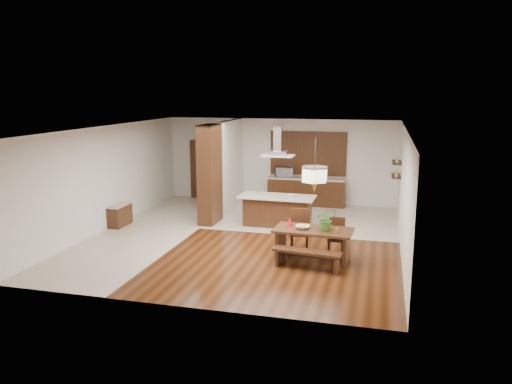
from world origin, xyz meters
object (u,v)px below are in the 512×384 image
(dining_chair_left, at_px, (300,231))
(kitchen_island, at_px, (277,210))
(hallway_console, at_px, (120,215))
(pendant_lantern, at_px, (315,164))
(microwave, at_px, (284,172))
(foliage_plant, at_px, (326,219))
(dining_bench, at_px, (307,260))
(fruit_bowl, at_px, (303,227))
(island_cup, at_px, (291,196))
(dining_table, at_px, (313,237))
(range_hood, at_px, (278,141))
(dining_chair_right, at_px, (336,237))

(dining_chair_left, relative_size, kitchen_island, 0.47)
(hallway_console, distance_m, dining_chair_left, 5.50)
(pendant_lantern, height_order, microwave, pendant_lantern)
(kitchen_island, height_order, microwave, microwave)
(hallway_console, bearing_deg, foliage_plant, -14.34)
(microwave, bearing_deg, dining_bench, -95.36)
(dining_bench, height_order, kitchen_island, kitchen_island)
(kitchen_island, bearing_deg, fruit_bowl, -65.41)
(hallway_console, bearing_deg, dining_chair_left, -10.39)
(pendant_lantern, relative_size, fruit_bowl, 4.19)
(kitchen_island, xyz_separation_m, island_cup, (0.42, -0.13, 0.49))
(dining_table, distance_m, pendant_lantern, 1.70)
(hallway_console, height_order, foliage_plant, foliage_plant)
(hallway_console, distance_m, microwave, 5.74)
(island_cup, bearing_deg, dining_chair_left, -73.81)
(dining_table, height_order, dining_chair_left, dining_chair_left)
(dining_chair_left, distance_m, kitchen_island, 2.34)
(dining_bench, xyz_separation_m, kitchen_island, (-1.37, 3.32, 0.25))
(kitchen_island, relative_size, island_cup, 17.04)
(kitchen_island, xyz_separation_m, range_hood, (0.00, 0.00, 2.01))
(dining_chair_right, xyz_separation_m, kitchen_island, (-1.89, 2.17, 0.02))
(hallway_console, height_order, dining_chair_left, dining_chair_left)
(hallway_console, height_order, microwave, microwave)
(pendant_lantern, xyz_separation_m, kitchen_island, (-1.41, 2.68, -1.79))
(dining_chair_right, height_order, island_cup, island_cup)
(dining_chair_right, distance_m, range_hood, 3.52)
(island_cup, bearing_deg, microwave, 105.10)
(foliage_plant, bearing_deg, dining_chair_right, 69.28)
(dining_chair_left, bearing_deg, pendant_lantern, -60.02)
(fruit_bowl, distance_m, microwave, 5.83)
(hallway_console, distance_m, pendant_lantern, 6.32)
(dining_chair_left, relative_size, pendant_lantern, 0.78)
(dining_chair_left, bearing_deg, kitchen_island, 109.57)
(dining_chair_right, bearing_deg, dining_chair_left, 175.39)
(range_hood, height_order, microwave, range_hood)
(hallway_console, relative_size, dining_bench, 0.58)
(dining_table, height_order, range_hood, range_hood)
(dining_table, distance_m, fruit_bowl, 0.34)
(pendant_lantern, relative_size, foliage_plant, 2.56)
(dining_chair_left, relative_size, foliage_plant, 1.99)
(hallway_console, xyz_separation_m, microwave, (4.01, 4.02, 0.79))
(dining_chair_right, distance_m, island_cup, 2.56)
(pendant_lantern, bearing_deg, dining_chair_left, 125.74)
(kitchen_island, distance_m, microwave, 3.00)
(hallway_console, bearing_deg, fruit_bowl, -15.93)
(dining_chair_left, height_order, foliage_plant, foliage_plant)
(island_cup, bearing_deg, dining_bench, -73.50)
(kitchen_island, relative_size, microwave, 3.86)
(dining_bench, relative_size, island_cup, 11.79)
(fruit_bowl, bearing_deg, range_hood, 113.24)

